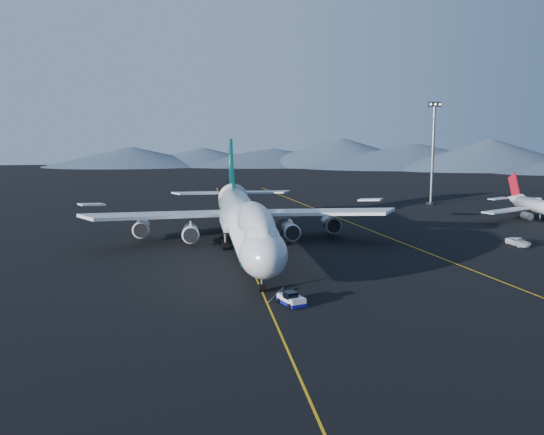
{
  "coord_description": "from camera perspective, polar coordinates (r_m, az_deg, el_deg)",
  "views": [
    {
      "loc": [
        -9.44,
        -105.82,
        22.54
      ],
      "look_at": [
        5.05,
        0.49,
        6.0
      ],
      "focal_mm": 40.0,
      "sensor_mm": 36.0,
      "label": 1
    }
  ],
  "objects": [
    {
      "name": "taxiway_line_side",
      "position": [
        124.41,
        10.86,
        -1.83
      ],
      "size": [
        28.08,
        198.09,
        0.01
      ],
      "primitive_type": "cube",
      "rotation": [
        0.0,
        0.0,
        0.14
      ],
      "color": "#EEAA0E",
      "rests_on": "ground"
    },
    {
      "name": "ground",
      "position": [
        108.6,
        -2.61,
        -3.22
      ],
      "size": [
        500.0,
        500.0,
        0.0
      ],
      "primitive_type": "plane",
      "color": "black",
      "rests_on": "ground"
    },
    {
      "name": "service_van",
      "position": [
        122.58,
        22.19,
        -2.13
      ],
      "size": [
        3.05,
        5.63,
        1.5
      ],
      "primitive_type": "imported",
      "rotation": [
        0.0,
        0.0,
        0.11
      ],
      "color": "silver",
      "rests_on": "ground"
    },
    {
      "name": "floodlight_mast",
      "position": [
        177.77,
        14.89,
        5.9
      ],
      "size": [
        3.55,
        2.66,
        28.73
      ],
      "rotation": [
        0.0,
        0.0,
        -0.28
      ],
      "color": "black",
      "rests_on": "ground"
    },
    {
      "name": "taxiway_line_main",
      "position": [
        108.6,
        -2.61,
        -3.22
      ],
      "size": [
        0.25,
        220.0,
        0.01
      ],
      "primitive_type": "cube",
      "color": "#EEAA0E",
      "rests_on": "ground"
    },
    {
      "name": "boeing_747",
      "position": [
        107.58,
        -2.64,
        -0.19
      ],
      "size": [
        59.62,
        72.43,
        19.37
      ],
      "color": "silver",
      "rests_on": "ground"
    },
    {
      "name": "pushback_tug",
      "position": [
        77.08,
        1.84,
        -7.8
      ],
      "size": [
        3.45,
        4.67,
        1.83
      ],
      "rotation": [
        0.0,
        0.0,
        0.35
      ],
      "color": "silver",
      "rests_on": "ground"
    }
  ]
}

